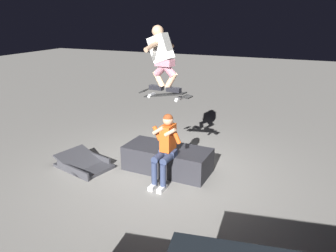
# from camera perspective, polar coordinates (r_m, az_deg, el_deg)

# --- Properties ---
(ground_plane) EXTENTS (40.00, 40.00, 0.00)m
(ground_plane) POSITION_cam_1_polar(r_m,az_deg,el_deg) (6.79, -0.51, -8.12)
(ground_plane) COLOR gray
(ledge_box_main) EXTENTS (1.79, 0.84, 0.51)m
(ledge_box_main) POSITION_cam_1_polar(r_m,az_deg,el_deg) (6.77, -0.12, -5.81)
(ledge_box_main) COLOR #28282D
(ledge_box_main) RESTS_ON ground
(person_sitting_on_ledge) EXTENTS (0.59, 0.76, 1.35)m
(person_sitting_on_ledge) POSITION_cam_1_polar(r_m,az_deg,el_deg) (6.13, -0.44, -3.46)
(person_sitting_on_ledge) COLOR #2D3856
(person_sitting_on_ledge) RESTS_ON ground
(skateboard) EXTENTS (1.04, 0.32, 0.16)m
(skateboard) POSITION_cam_1_polar(r_m,az_deg,el_deg) (5.86, -0.54, 5.47)
(skateboard) COLOR black
(skater_airborne) EXTENTS (0.63, 0.89, 1.12)m
(skater_airborne) POSITION_cam_1_polar(r_m,az_deg,el_deg) (5.77, -1.05, 12.19)
(skater_airborne) COLOR black
(kicker_ramp) EXTENTS (1.26, 1.03, 0.36)m
(kicker_ramp) POSITION_cam_1_polar(r_m,az_deg,el_deg) (7.22, -14.44, -6.52)
(kicker_ramp) COLOR #38383D
(kicker_ramp) RESTS_ON ground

